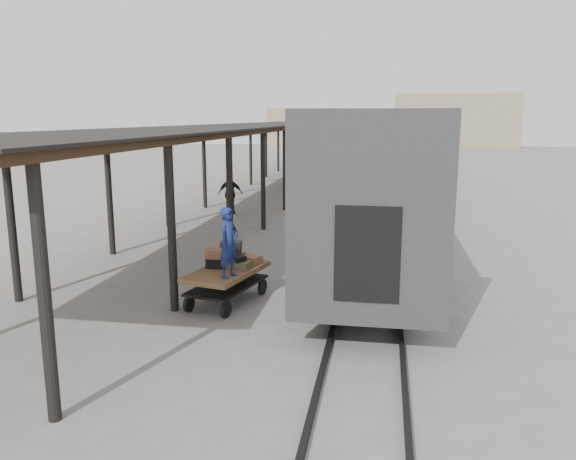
# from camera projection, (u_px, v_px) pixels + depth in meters

# --- Properties ---
(ground) EXTENTS (160.00, 160.00, 0.00)m
(ground) POSITION_uv_depth(u_px,v_px,m) (250.00, 288.00, 15.07)
(ground) COLOR slate
(ground) RESTS_ON ground
(train) EXTENTS (3.45, 76.01, 4.01)m
(train) POSITION_uv_depth(u_px,v_px,m) (382.00, 140.00, 46.66)
(train) COLOR silver
(train) RESTS_ON ground
(canopy) EXTENTS (4.90, 64.30, 4.15)m
(canopy) POSITION_uv_depth(u_px,v_px,m) (283.00, 125.00, 38.03)
(canopy) COLOR #422B19
(canopy) RESTS_ON ground
(rails) EXTENTS (1.54, 150.00, 0.12)m
(rails) POSITION_uv_depth(u_px,v_px,m) (381.00, 171.00, 47.38)
(rails) COLOR black
(rails) RESTS_ON ground
(building_far) EXTENTS (18.00, 10.00, 8.00)m
(building_far) POSITION_uv_depth(u_px,v_px,m) (454.00, 121.00, 87.33)
(building_far) COLOR tan
(building_far) RESTS_ON ground
(building_left) EXTENTS (12.00, 8.00, 6.00)m
(building_left) POSITION_uv_depth(u_px,v_px,m) (305.00, 126.00, 95.36)
(building_left) COLOR tan
(building_left) RESTS_ON ground
(baggage_cart) EXTENTS (1.78, 2.63, 0.86)m
(baggage_cart) POSITION_uv_depth(u_px,v_px,m) (227.00, 277.00, 13.79)
(baggage_cart) COLOR brown
(baggage_cart) RESTS_ON ground
(suitcase_stack) EXTENTS (1.32, 1.06, 0.60)m
(suitcase_stack) POSITION_uv_depth(u_px,v_px,m) (231.00, 257.00, 14.05)
(suitcase_stack) COLOR #353638
(suitcase_stack) RESTS_ON baggage_cart
(luggage_tug) EXTENTS (1.18, 1.63, 1.31)m
(luggage_tug) POSITION_uv_depth(u_px,v_px,m) (296.00, 180.00, 35.73)
(luggage_tug) COLOR maroon
(luggage_tug) RESTS_ON ground
(porter) EXTENTS (0.57, 0.70, 1.64)m
(porter) POSITION_uv_depth(u_px,v_px,m) (229.00, 243.00, 12.92)
(porter) COLOR navy
(porter) RESTS_ON baggage_cart
(pedestrian) EXTENTS (1.20, 0.64, 1.96)m
(pedestrian) POSITION_uv_depth(u_px,v_px,m) (230.00, 194.00, 26.46)
(pedestrian) COLOR black
(pedestrian) RESTS_ON ground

